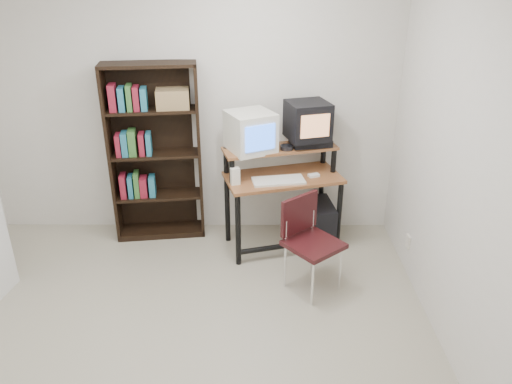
{
  "coord_description": "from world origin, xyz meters",
  "views": [
    {
      "loc": [
        0.66,
        -2.67,
        2.55
      ],
      "look_at": [
        0.64,
        1.1,
        0.8
      ],
      "focal_mm": 35.0,
      "sensor_mm": 36.0,
      "label": 1
    }
  ],
  "objects_px": {
    "crt_tv": "(308,121)",
    "school_chair": "(308,235)",
    "bookshelf": "(155,151)",
    "computer_desk": "(282,182)",
    "crt_monitor": "(251,132)",
    "pc_tower": "(321,222)"
  },
  "relations": [
    {
      "from": "crt_tv",
      "to": "school_chair",
      "type": "relative_size",
      "value": 0.56
    },
    {
      "from": "crt_tv",
      "to": "bookshelf",
      "type": "bearing_deg",
      "value": 159.83
    },
    {
      "from": "computer_desk",
      "to": "school_chair",
      "type": "bearing_deg",
      "value": -90.3
    },
    {
      "from": "computer_desk",
      "to": "crt_monitor",
      "type": "height_order",
      "value": "crt_monitor"
    },
    {
      "from": "crt_monitor",
      "to": "crt_tv",
      "type": "height_order",
      "value": "crt_tv"
    },
    {
      "from": "crt_tv",
      "to": "school_chair",
      "type": "xyz_separation_m",
      "value": [
        -0.04,
        -0.84,
        -0.73
      ]
    },
    {
      "from": "crt_monitor",
      "to": "crt_tv",
      "type": "distance_m",
      "value": 0.54
    },
    {
      "from": "crt_tv",
      "to": "bookshelf",
      "type": "xyz_separation_m",
      "value": [
        -1.45,
        0.09,
        -0.33
      ]
    },
    {
      "from": "crt_monitor",
      "to": "crt_tv",
      "type": "xyz_separation_m",
      "value": [
        0.52,
        0.12,
        0.07
      ]
    },
    {
      "from": "crt_tv",
      "to": "pc_tower",
      "type": "xyz_separation_m",
      "value": [
        0.17,
        -0.1,
        -1.01
      ]
    },
    {
      "from": "pc_tower",
      "to": "school_chair",
      "type": "height_order",
      "value": "school_chair"
    },
    {
      "from": "crt_tv",
      "to": "pc_tower",
      "type": "distance_m",
      "value": 1.03
    },
    {
      "from": "school_chair",
      "to": "bookshelf",
      "type": "relative_size",
      "value": 0.47
    },
    {
      "from": "bookshelf",
      "to": "pc_tower",
      "type": "bearing_deg",
      "value": -14.01
    },
    {
      "from": "computer_desk",
      "to": "school_chair",
      "type": "distance_m",
      "value": 0.74
    },
    {
      "from": "school_chair",
      "to": "bookshelf",
      "type": "xyz_separation_m",
      "value": [
        -1.41,
        0.93,
        0.4
      ]
    },
    {
      "from": "bookshelf",
      "to": "crt_tv",
      "type": "bearing_deg",
      "value": -11.03
    },
    {
      "from": "pc_tower",
      "to": "crt_tv",
      "type": "bearing_deg",
      "value": 143.18
    },
    {
      "from": "pc_tower",
      "to": "school_chair",
      "type": "xyz_separation_m",
      "value": [
        -0.21,
        -0.74,
        0.29
      ]
    },
    {
      "from": "computer_desk",
      "to": "school_chair",
      "type": "relative_size",
      "value": 1.44
    },
    {
      "from": "crt_tv",
      "to": "pc_tower",
      "type": "height_order",
      "value": "crt_tv"
    },
    {
      "from": "crt_monitor",
      "to": "crt_tv",
      "type": "bearing_deg",
      "value": -13.8
    }
  ]
}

